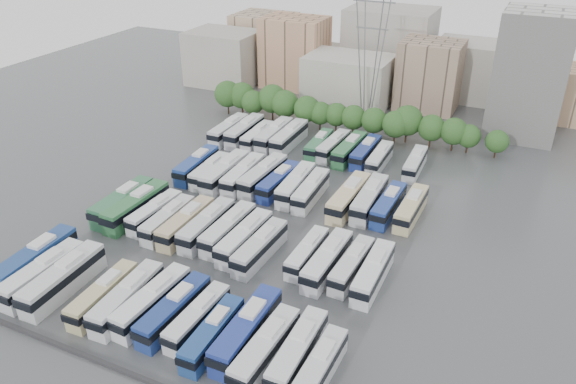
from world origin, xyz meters
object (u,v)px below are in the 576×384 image
at_px(bus_r2_s5, 263,175).
at_px(bus_r1_s10, 307,253).
at_px(bus_r0_s2, 63,278).
at_px(bus_r0_s12, 298,351).
at_px(bus_r1_s11, 327,260).
at_px(bus_r0_s6, 152,301).
at_px(bus_r1_s2, 155,212).
at_px(bus_r3_s4, 289,137).
at_px(bus_r0_s1, 43,274).
at_px(bus_r1_s12, 352,265).
at_px(bus_r3_s10, 379,158).
at_px(apartment_tower, 530,75).
at_px(bus_r0_s0, 36,259).
at_px(bus_r1_s8, 260,247).
at_px(bus_r1_s6, 228,229).
at_px(bus_r2_s13, 411,208).
at_px(bus_r2_s10, 349,197).
at_px(bus_r1_s13, 373,272).
at_px(bus_r2_s2, 210,171).
at_px(bus_r3_s8, 349,149).
at_px(bus_r3_s7, 333,146).
at_px(bus_r0_s9, 213,333).
at_px(bus_r1_s4, 186,223).
at_px(bus_r3_s3, 274,135).
at_px(bus_r2_s3, 225,172).
at_px(bus_r1_s5, 207,225).
at_px(bus_r2_s6, 279,181).
at_px(bus_r0_s7, 174,310).
at_px(bus_r1_s7, 244,238).
at_px(bus_r0_s13, 319,368).
at_px(bus_r2_s1, 197,165).
at_px(bus_r2_s8, 311,190).
at_px(bus_r1_s1, 136,206).
at_px(bus_r2_s11, 370,199).
at_px(bus_r2_s7, 296,184).
at_px(bus_r3_s9, 366,152).
at_px(bus_r1_s0, 123,202).
at_px(bus_r0_s8, 198,317).
at_px(bus_r0_s11, 265,348).
at_px(bus_r1_s3, 168,219).
at_px(bus_r0_s5, 127,298).
at_px(bus_r0_s4, 103,294).
at_px(bus_r3_s12, 415,163).
at_px(bus_r2_s12, 388,205).

bearing_deg(bus_r2_s5, bus_r1_s10, -45.32).
xyz_separation_m(bus_r0_s2, bus_r0_s12, (32.98, 1.31, -0.22)).
bearing_deg(bus_r1_s11, bus_r0_s6, -132.03).
relative_size(bus_r1_s2, bus_r3_s4, 0.86).
bearing_deg(bus_r0_s1, bus_r1_s12, 28.75).
bearing_deg(bus_r3_s10, apartment_tower, 51.01).
height_order(bus_r0_s0, bus_r1_s8, bus_r0_s0).
height_order(bus_r1_s6, bus_r2_s13, bus_r1_s6).
bearing_deg(bus_r1_s10, bus_r2_s10, 90.31).
relative_size(bus_r1_s13, bus_r2_s2, 1.07).
bearing_deg(bus_r2_s10, bus_r3_s4, 137.38).
relative_size(bus_r2_s5, bus_r3_s8, 1.06).
relative_size(bus_r0_s1, bus_r3_s7, 1.10).
relative_size(bus_r0_s9, bus_r3_s10, 1.01).
height_order(bus_r0_s9, bus_r1_s4, bus_r1_s4).
bearing_deg(bus_r1_s13, bus_r3_s3, 131.37).
bearing_deg(bus_r0_s6, bus_r0_s12, 2.79).
height_order(bus_r1_s12, bus_r2_s3, bus_r2_s3).
relative_size(bus_r1_s5, bus_r2_s6, 1.05).
relative_size(bus_r1_s2, bus_r1_s6, 0.91).
bearing_deg(bus_r0_s0, bus_r0_s7, -3.12).
distance_m(bus_r1_s7, bus_r1_s13, 19.60).
distance_m(bus_r0_s13, bus_r2_s1, 53.78).
distance_m(bus_r1_s8, bus_r1_s13, 16.46).
xyz_separation_m(bus_r1_s5, bus_r1_s13, (26.48, -0.68, -0.07)).
height_order(bus_r0_s7, bus_r2_s8, bus_r0_s7).
bearing_deg(bus_r2_s13, bus_r1_s11, -108.56).
bearing_deg(bus_r0_s2, bus_r1_s1, 98.11).
bearing_deg(bus_r0_s2, bus_r2_s11, 49.80).
distance_m(bus_r0_s6, bus_r0_s9, 9.88).
relative_size(bus_r1_s7, bus_r3_s7, 1.06).
distance_m(bus_r2_s7, bus_r2_s11, 13.12).
bearing_deg(bus_r3_s9, bus_r1_s0, -128.63).
xyz_separation_m(bus_r0_s1, bus_r0_s8, (23.07, 1.72, -0.30)).
relative_size(bus_r0_s1, bus_r2_s8, 1.07).
distance_m(bus_r0_s11, bus_r1_s13, 19.73).
height_order(apartment_tower, bus_r1_s10, apartment_tower).
relative_size(bus_r0_s12, bus_r3_s9, 1.00).
xyz_separation_m(bus_r2_s1, bus_r3_s10, (29.63, 17.62, -0.20)).
relative_size(bus_r1_s13, bus_r2_s1, 0.97).
bearing_deg(bus_r3_s10, bus_r1_s3, -123.47).
bearing_deg(bus_r0_s5, bus_r0_s0, 173.55).
relative_size(bus_r0_s4, bus_r3_s12, 1.02).
height_order(bus_r0_s1, bus_r0_s13, bus_r0_s1).
xyz_separation_m(bus_r1_s5, bus_r2_s1, (-13.07, 17.23, -0.02)).
height_order(bus_r2_s12, bus_r3_s10, bus_r2_s12).
bearing_deg(bus_r0_s11, bus_r1_s11, 92.11).
xyz_separation_m(bus_r0_s5, bus_r3_s7, (6.26, 55.19, -0.12)).
xyz_separation_m(bus_r0_s0, bus_r1_s12, (39.60, 17.66, -0.33)).
distance_m(bus_r1_s2, bus_r3_s7, 39.78).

